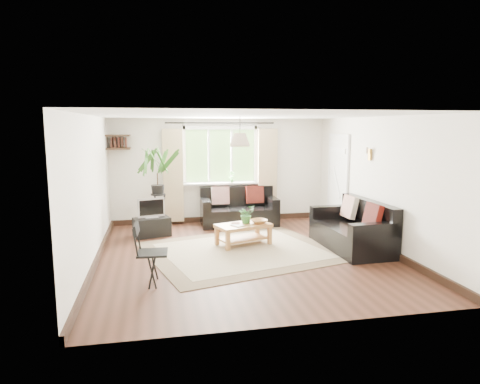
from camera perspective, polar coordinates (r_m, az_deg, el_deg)
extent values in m
plane|color=black|center=(7.57, 0.60, -8.34)|extent=(5.50, 5.50, 0.00)
plane|color=white|center=(7.23, 0.63, 10.15)|extent=(5.50, 5.50, 0.00)
cube|color=silver|center=(9.99, -2.64, 2.87)|extent=(5.00, 0.02, 2.40)
cube|color=silver|center=(4.69, 7.58, -3.94)|extent=(5.00, 0.02, 2.40)
cube|color=silver|center=(7.22, -19.19, 0.11)|extent=(0.02, 5.50, 2.40)
cube|color=silver|center=(8.19, 18.00, 1.14)|extent=(0.02, 5.50, 2.40)
cube|color=beige|center=(7.76, 0.22, -7.83)|extent=(3.82, 3.50, 0.02)
cube|color=silver|center=(9.71, 12.90, 1.29)|extent=(0.06, 0.96, 2.06)
imported|color=#2F6A2A|center=(8.10, 0.85, -2.98)|extent=(0.40, 0.38, 0.34)
imported|color=#A06E37|center=(8.11, 2.54, -3.94)|extent=(0.36, 0.36, 0.07)
imported|color=white|center=(7.85, -0.83, -4.56)|extent=(0.26, 0.28, 0.02)
imported|color=#512D20|center=(8.05, -1.17, -4.23)|extent=(0.20, 0.24, 0.02)
cube|color=black|center=(8.94, -11.67, -4.58)|extent=(0.80, 0.58, 0.38)
imported|color=#2D6023|center=(9.93, -1.11, 2.05)|extent=(0.14, 0.10, 0.27)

